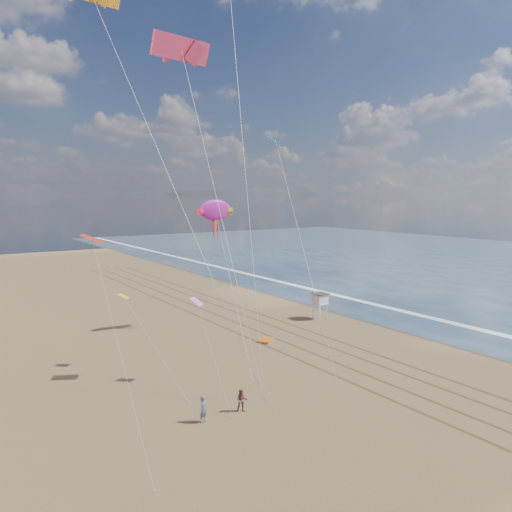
{
  "coord_description": "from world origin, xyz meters",
  "views": [
    {
      "loc": [
        -30.36,
        -15.69,
        15.68
      ],
      "look_at": [
        -2.24,
        26.0,
        9.5
      ],
      "focal_mm": 35.0,
      "sensor_mm": 36.0,
      "label": 1
    }
  ],
  "objects_px": {
    "kite_flyer_a": "(204,409)",
    "show_kite": "(215,210)",
    "lifeguard_stand": "(320,299)",
    "kite_flyer_b": "(242,400)",
    "grounded_kite": "(266,340)"
  },
  "relations": [
    {
      "from": "show_kite",
      "to": "kite_flyer_a",
      "type": "relative_size",
      "value": 11.55
    },
    {
      "from": "lifeguard_stand",
      "to": "kite_flyer_a",
      "type": "distance_m",
      "value": 31.39
    },
    {
      "from": "grounded_kite",
      "to": "kite_flyer_a",
      "type": "xyz_separation_m",
      "value": [
        -14.67,
        -13.29,
        0.85
      ]
    },
    {
      "from": "lifeguard_stand",
      "to": "grounded_kite",
      "type": "bearing_deg",
      "value": -159.48
    },
    {
      "from": "show_kite",
      "to": "kite_flyer_a",
      "type": "bearing_deg",
      "value": -121.57
    },
    {
      "from": "show_kite",
      "to": "kite_flyer_a",
      "type": "distance_m",
      "value": 27.79
    },
    {
      "from": "lifeguard_stand",
      "to": "grounded_kite",
      "type": "distance_m",
      "value": 12.34
    },
    {
      "from": "lifeguard_stand",
      "to": "kite_flyer_b",
      "type": "bearing_deg",
      "value": -142.47
    },
    {
      "from": "grounded_kite",
      "to": "show_kite",
      "type": "xyz_separation_m",
      "value": [
        -1.79,
        7.67,
        13.78
      ]
    },
    {
      "from": "lifeguard_stand",
      "to": "show_kite",
      "type": "bearing_deg",
      "value": 165.35
    },
    {
      "from": "lifeguard_stand",
      "to": "grounded_kite",
      "type": "height_order",
      "value": "lifeguard_stand"
    },
    {
      "from": "kite_flyer_a",
      "to": "show_kite",
      "type": "bearing_deg",
      "value": 32.69
    },
    {
      "from": "kite_flyer_b",
      "to": "lifeguard_stand",
      "type": "bearing_deg",
      "value": 69.93
    },
    {
      "from": "kite_flyer_a",
      "to": "kite_flyer_b",
      "type": "distance_m",
      "value": 3.1
    },
    {
      "from": "lifeguard_stand",
      "to": "show_kite",
      "type": "distance_m",
      "value": 17.68
    }
  ]
}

